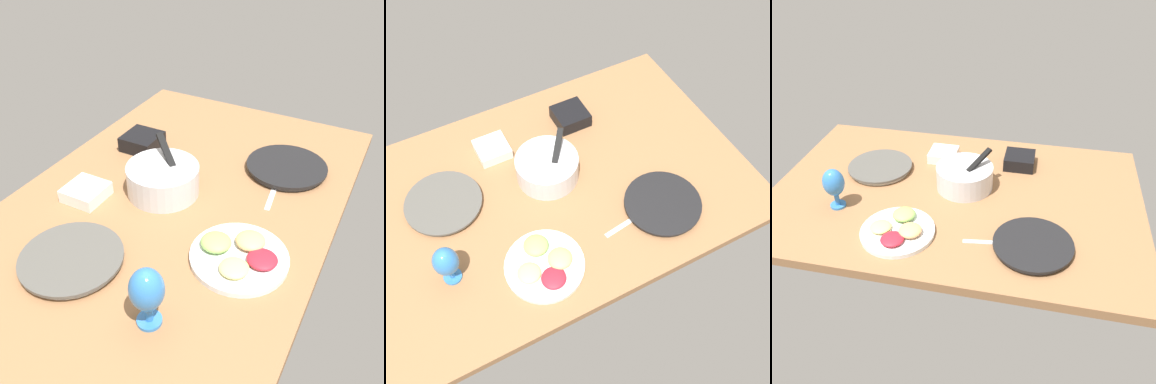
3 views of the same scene
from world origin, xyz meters
The scene contains 9 objects.
ground_plane centered at (0.00, 0.00, -2.00)cm, with size 160.00×104.00×4.00cm, color #8C603D.
dinner_plate_left centered at (-38.39, 11.51, 1.39)cm, with size 29.74×29.74×2.68cm.
dinner_plate_right centered at (35.98, -27.80, 1.38)cm, with size 29.74×29.74×2.66cm.
mixing_bowl centered at (3.35, 6.04, 5.62)cm, with size 24.88×24.88×17.01cm.
fruit_platter centered at (-15.06, -29.97, 1.79)cm, with size 28.57×28.57×5.19cm.
hurricane_glass_blue centered at (-45.39, -18.79, 11.15)cm, with size 8.72×8.72×17.70cm.
square_bowl_white centered at (-11.79, 27.64, 2.53)cm, with size 13.06×13.06×4.55cm.
square_bowl_black centered at (25.27, 28.78, 3.34)cm, with size 13.92×13.92×6.00cm.
fork_by_right_plate centered at (18.97, -28.29, 0.30)cm, with size 18.00×1.80×0.60cm, color silver.
Camera 1 is at (-100.80, -59.71, 89.81)cm, focal length 40.74 mm.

